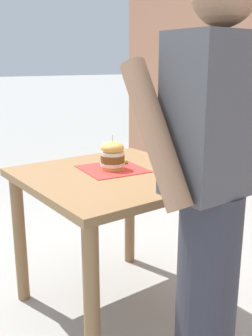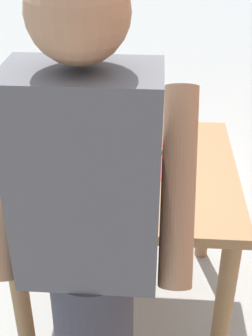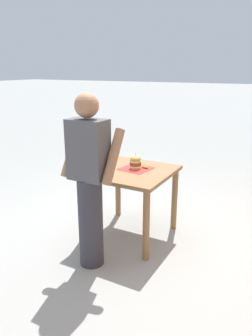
% 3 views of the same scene
% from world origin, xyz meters
% --- Properties ---
extents(ground_plane, '(80.00, 80.00, 0.00)m').
position_xyz_m(ground_plane, '(0.00, 0.00, 0.00)').
color(ground_plane, '#9E9E99').
extents(patio_table, '(0.91, 0.91, 0.80)m').
position_xyz_m(patio_table, '(0.00, 0.00, 0.66)').
color(patio_table, olive).
rests_on(patio_table, ground).
extents(serving_paper, '(0.36, 0.36, 0.00)m').
position_xyz_m(serving_paper, '(-0.04, -0.07, 0.80)').
color(serving_paper, red).
rests_on(serving_paper, patio_table).
extents(sandwich, '(0.13, 0.13, 0.19)m').
position_xyz_m(sandwich, '(-0.03, -0.06, 0.88)').
color(sandwich, gold).
rests_on(sandwich, serving_paper).
extents(pickle_spear, '(0.09, 0.04, 0.02)m').
position_xyz_m(pickle_spear, '(-0.13, -0.12, 0.82)').
color(pickle_spear, '#8EA83D').
rests_on(pickle_spear, serving_paper).
extents(diner_across_table, '(0.55, 0.35, 1.69)m').
position_xyz_m(diner_across_table, '(0.05, 0.71, 0.88)').
color(diner_across_table, '#33333D').
rests_on(diner_across_table, ground).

